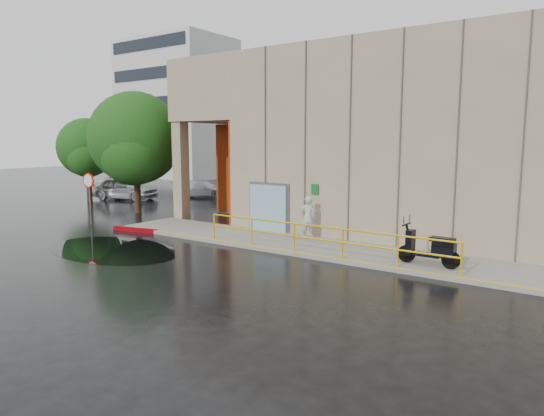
# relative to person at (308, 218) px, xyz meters

# --- Properties ---
(ground) EXTENTS (120.00, 120.00, 0.00)m
(ground) POSITION_rel_person_xyz_m (-2.55, -5.33, -1.01)
(ground) COLOR black
(ground) RESTS_ON ground
(sidewalk) EXTENTS (20.00, 3.00, 0.15)m
(sidewalk) POSITION_rel_person_xyz_m (1.45, -0.83, -0.94)
(sidewalk) COLOR gray
(sidewalk) RESTS_ON ground
(building) EXTENTS (20.00, 10.17, 8.00)m
(building) POSITION_rel_person_xyz_m (2.55, 5.65, 3.19)
(building) COLOR gray
(building) RESTS_ON ground
(guardrail) EXTENTS (9.56, 0.06, 1.03)m
(guardrail) POSITION_rel_person_xyz_m (1.70, -2.18, -0.33)
(guardrail) COLOR gold
(guardrail) RESTS_ON sidewalk
(distant_building) EXTENTS (12.00, 8.08, 15.00)m
(distant_building) POSITION_rel_person_xyz_m (-30.55, 22.64, 6.49)
(distant_building) COLOR silver
(distant_building) RESTS_ON ground
(person) EXTENTS (0.75, 0.71, 1.72)m
(person) POSITION_rel_person_xyz_m (0.00, 0.00, 0.00)
(person) COLOR #B0AFB5
(person) RESTS_ON sidewalk
(scooter) EXTENTS (1.99, 0.71, 1.53)m
(scooter) POSITION_rel_person_xyz_m (5.29, -1.44, 0.01)
(scooter) COLOR black
(scooter) RESTS_ON sidewalk
(stop_sign) EXTENTS (0.76, 0.13, 2.53)m
(stop_sign) POSITION_rel_person_xyz_m (-10.87, -2.44, 0.84)
(stop_sign) COLOR #5B5B5F
(stop_sign) RESTS_ON ground
(red_curb) EXTENTS (2.39, 0.63, 0.18)m
(red_curb) POSITION_rel_person_xyz_m (-7.55, -2.45, -0.92)
(red_curb) COLOR #7D0109
(red_curb) RESTS_ON ground
(puddle) EXTENTS (6.39, 4.25, 0.01)m
(puddle) POSITION_rel_person_xyz_m (-5.35, -5.30, -1.01)
(puddle) COLOR black
(puddle) RESTS_ON ground
(car_a) EXTENTS (4.97, 3.09, 1.58)m
(car_a) POSITION_rel_person_xyz_m (-17.68, 4.98, -0.22)
(car_a) COLOR #B9BCC1
(car_a) RESTS_ON ground
(car_b) EXTENTS (4.84, 3.00, 1.51)m
(car_b) POSITION_rel_person_xyz_m (-19.35, 5.76, -0.26)
(car_b) COLOR silver
(car_b) RESTS_ON ground
(car_c) EXTENTS (4.56, 3.11, 1.23)m
(car_c) POSITION_rel_person_xyz_m (-14.22, 9.08, -0.40)
(car_c) COLOR #B2B5B9
(car_c) RESTS_ON ground
(tree_near) EXTENTS (5.15, 5.15, 6.77)m
(tree_near) POSITION_rel_person_xyz_m (-11.95, 1.33, 2.98)
(tree_near) COLOR #311D10
(tree_near) RESTS_ON ground
(tree_far) EXTENTS (3.90, 3.89, 5.56)m
(tree_far) POSITION_rel_person_xyz_m (-18.86, 3.02, 2.44)
(tree_far) COLOR #311D10
(tree_far) RESTS_ON ground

